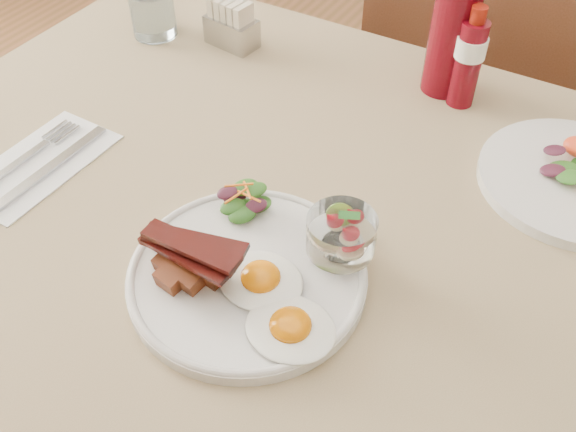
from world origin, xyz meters
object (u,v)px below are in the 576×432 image
at_px(table, 329,254).
at_px(fruit_cup, 341,234).
at_px(hot_sauce_bottle, 469,59).
at_px(ketchup_bottle, 452,33).
at_px(sugar_caddy, 231,26).
at_px(water_glass, 151,3).
at_px(chair_far, 467,100).
at_px(main_plate, 247,276).

relative_size(table, fruit_cup, 16.42).
relative_size(fruit_cup, hot_sauce_bottle, 0.50).
relative_size(ketchup_bottle, sugar_caddy, 2.15).
bearing_deg(hot_sauce_bottle, ketchup_bottle, 147.39).
height_order(sugar_caddy, water_glass, water_glass).
bearing_deg(table, fruit_cup, -58.37).
bearing_deg(sugar_caddy, ketchup_bottle, 16.94).
distance_m(chair_far, fruit_cup, 0.81).
distance_m(main_plate, water_glass, 0.61).
height_order(hot_sauce_bottle, sugar_caddy, hot_sauce_bottle).
distance_m(main_plate, hot_sauce_bottle, 0.48).
bearing_deg(fruit_cup, hot_sauce_bottle, 88.96).
bearing_deg(fruit_cup, ketchup_bottle, 94.09).
distance_m(fruit_cup, hot_sauce_bottle, 0.40).
bearing_deg(table, water_glass, 153.53).
relative_size(chair_far, hot_sauce_bottle, 5.78).
relative_size(fruit_cup, water_glass, 0.60).
relative_size(main_plate, ketchup_bottle, 1.35).
bearing_deg(fruit_cup, chair_far, 94.09).
bearing_deg(hot_sauce_bottle, chair_far, 99.90).
height_order(ketchup_bottle, hot_sauce_bottle, ketchup_bottle).
bearing_deg(water_glass, ketchup_bottle, 10.79).
distance_m(chair_far, main_plate, 0.85).
distance_m(ketchup_bottle, sugar_caddy, 0.38).
distance_m(main_plate, ketchup_bottle, 0.51).
bearing_deg(water_glass, table, -26.47).
height_order(chair_far, main_plate, chair_far).
height_order(table, hot_sauce_bottle, hot_sauce_bottle).
xyz_separation_m(hot_sauce_bottle, sugar_caddy, (-0.40, -0.03, -0.04)).
distance_m(fruit_cup, sugar_caddy, 0.54).
bearing_deg(table, ketchup_bottle, 86.05).
xyz_separation_m(chair_far, water_glass, (-0.48, -0.42, 0.29)).
relative_size(table, main_plate, 4.75).
relative_size(ketchup_bottle, hot_sauce_bottle, 1.29).
distance_m(sugar_caddy, water_glass, 0.15).
bearing_deg(hot_sauce_bottle, sugar_caddy, -175.22).
distance_m(table, chair_far, 0.68).
relative_size(hot_sauce_bottle, water_glass, 1.20).
distance_m(chair_far, sugar_caddy, 0.58).
bearing_deg(main_plate, ketchup_bottle, 83.78).
relative_size(table, water_glass, 9.93).
relative_size(hot_sauce_bottle, sugar_caddy, 1.67).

